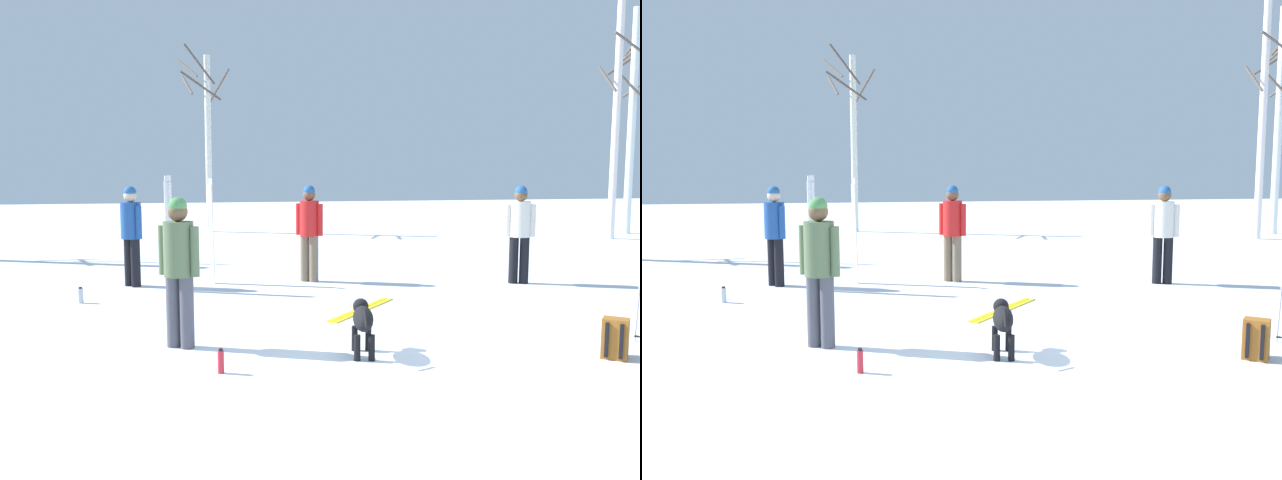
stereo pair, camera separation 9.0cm
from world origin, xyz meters
TOP-DOWN VIEW (x-y plane):
  - ground_plane at (0.00, 0.00)m, footprint 60.00×60.00m
  - person_0 at (3.53, 3.72)m, footprint 0.49×0.34m
  - person_1 at (-0.06, 4.56)m, footprint 0.45×0.34m
  - person_2 at (-3.12, 4.62)m, footprint 0.38×0.41m
  - person_4 at (-2.19, 0.58)m, footprint 0.46×0.34m
  - dog at (-0.21, -0.07)m, footprint 0.31×0.89m
  - ski_pair_planted_0 at (-1.77, 4.68)m, footprint 0.10×0.20m
  - ski_pair_planted_1 at (-2.46, 4.07)m, footprint 0.12×0.09m
  - ski_pair_lying_1 at (0.30, 2.10)m, footprint 1.30×1.49m
  - backpack_2 at (2.42, -0.69)m, footprint 0.34×0.35m
  - water_bottle_0 at (-1.77, -0.46)m, footprint 0.07×0.07m
  - water_bottle_1 at (-3.75, 3.31)m, footprint 0.08×0.08m
  - birch_tree_1 at (-1.73, 13.81)m, footprint 1.60×1.60m
  - birch_tree_2 at (9.40, 9.83)m, footprint 1.21×0.96m
  - birch_tree_3 at (10.77, 11.07)m, footprint 1.53×1.48m

SIDE VIEW (x-z plane):
  - ground_plane at x=0.00m, z-range 0.00..0.00m
  - ski_pair_lying_1 at x=0.30m, z-range -0.01..0.03m
  - water_bottle_1 at x=-3.75m, z-range -0.01..0.24m
  - water_bottle_0 at x=-1.77m, z-range -0.01..0.25m
  - backpack_2 at x=2.42m, z-range -0.01..0.43m
  - dog at x=-0.21m, z-range 0.10..0.67m
  - ski_pair_planted_0 at x=-1.77m, z-range -0.01..1.83m
  - ski_pair_planted_1 at x=-2.46m, z-range -0.01..1.89m
  - person_0 at x=3.53m, z-range 0.12..1.84m
  - person_1 at x=-0.06m, z-range 0.12..1.84m
  - person_2 at x=-3.12m, z-range 0.12..1.84m
  - person_4 at x=-2.19m, z-range 0.12..1.84m
  - birch_tree_1 at x=-1.73m, z-range 0.14..5.81m
  - birch_tree_3 at x=10.77m, z-range 0.18..6.85m
  - birch_tree_2 at x=9.40m, z-range 0.10..7.33m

